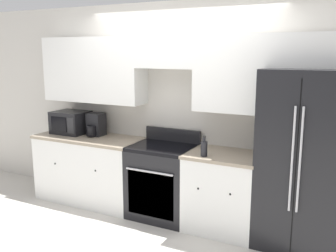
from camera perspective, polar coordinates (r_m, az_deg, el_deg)
ground_plane at (r=4.51m, az=-1.85°, el=-15.09°), size 12.00×12.00×0.00m
wall_back at (r=4.58m, az=1.55°, el=5.11°), size 8.00×0.39×2.60m
lower_cabinets_left at (r=5.20m, az=-11.75°, el=-6.38°), size 1.48×0.64×0.89m
lower_cabinets_right at (r=4.33m, az=8.38°, el=-9.87°), size 0.81×0.64×0.89m
oven_range at (r=4.62m, az=-0.82°, el=-8.35°), size 0.75×0.65×1.05m
refrigerator at (r=4.09m, az=19.67°, el=-4.72°), size 0.82×0.80×1.84m
microwave at (r=5.34m, az=-14.58°, el=0.57°), size 0.47×0.39×0.31m
bottle at (r=4.05m, az=5.51°, el=-3.38°), size 0.07×0.07×0.23m
paper_towel_holder at (r=5.10m, az=-10.98°, el=0.09°), size 0.20×0.27×0.30m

